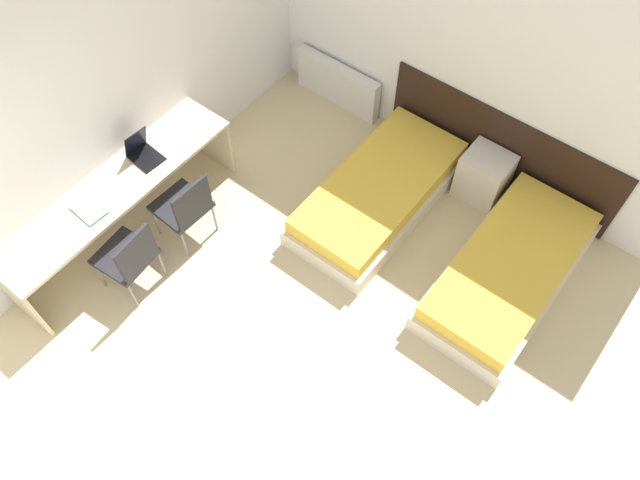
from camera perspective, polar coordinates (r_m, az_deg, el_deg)
The scene contains 12 objects.
wall_back at distance 6.30m, azimuth 12.32°, elevation 16.74°, with size 5.11×0.05×2.70m.
wall_left at distance 6.03m, azimuth -17.65°, elevation 13.05°, with size 0.05×5.58×2.70m.
headboard_panel at distance 6.70m, azimuth 16.10°, elevation 7.95°, with size 2.56×0.03×0.93m.
bed_near_window at distance 6.44m, azimuth 5.41°, elevation 4.27°, with size 0.96×2.02×0.41m.
bed_near_door at distance 6.16m, azimuth 16.87°, elevation -2.73°, with size 0.96×2.02×0.41m.
nightstand at distance 6.68m, azimuth 14.74°, elevation 5.71°, with size 0.47×0.42×0.55m.
radiator at distance 7.40m, azimuth 1.65°, elevation 14.07°, with size 1.09×0.12×0.53m.
desk at distance 6.16m, azimuth -17.97°, elevation 3.78°, with size 0.58×2.51×0.77m.
chair_near_laptop at distance 6.08m, azimuth -12.26°, elevation 3.07°, with size 0.49×0.49×0.89m.
chair_near_notebook at distance 5.89m, azimuth -17.10°, elevation -1.40°, with size 0.51×0.51×0.89m.
laptop at distance 6.16m, azimuth -15.91°, elevation 7.73°, with size 0.32×0.27×0.31m.
open_notebook at distance 5.94m, azimuth -20.39°, elevation 2.56°, with size 0.32×0.23×0.02m.
Camera 1 is at (1.91, 0.08, 5.28)m, focal length 35.00 mm.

